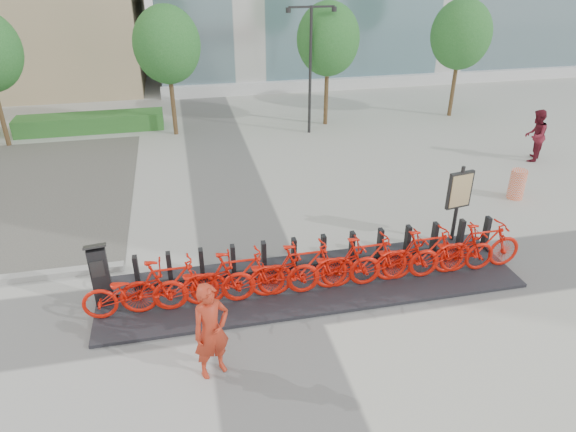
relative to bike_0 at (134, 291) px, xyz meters
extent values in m
plane|color=beige|center=(2.60, 0.05, -0.64)|extent=(120.00, 120.00, 0.00)
cube|color=#27672C|center=(-2.40, 13.25, -0.29)|extent=(6.00, 1.20, 0.70)
cylinder|color=brown|center=(1.10, 12.05, 0.86)|extent=(0.18, 0.18, 3.00)
ellipsoid|color=#195E1D|center=(1.10, 12.05, 2.96)|extent=(2.60, 2.60, 2.99)
cylinder|color=brown|center=(7.60, 12.05, 0.86)|extent=(0.18, 0.18, 3.00)
ellipsoid|color=#195E1D|center=(7.60, 12.05, 2.96)|extent=(2.60, 2.60, 2.99)
cylinder|color=brown|center=(13.60, 12.05, 0.86)|extent=(0.18, 0.18, 3.00)
ellipsoid|color=#195E1D|center=(13.60, 12.05, 2.96)|extent=(2.60, 2.60, 2.99)
cylinder|color=black|center=(6.60, 11.05, 1.86)|extent=(0.12, 0.12, 5.00)
cube|color=black|center=(6.15, 11.05, 4.31)|extent=(0.90, 0.08, 0.08)
cube|color=black|center=(7.05, 11.05, 4.31)|extent=(0.90, 0.08, 0.08)
cylinder|color=black|center=(5.70, 11.05, 4.21)|extent=(0.20, 0.20, 0.18)
cylinder|color=black|center=(7.50, 11.05, 4.21)|extent=(0.20, 0.20, 0.18)
cube|color=#222227|center=(3.90, 0.35, -0.60)|extent=(9.60, 2.40, 0.08)
imported|color=red|center=(0.00, 0.00, 0.00)|extent=(2.12, 0.74, 1.11)
imported|color=red|center=(0.72, 0.00, 0.06)|extent=(2.06, 0.58, 1.24)
imported|color=red|center=(1.44, 0.00, 0.00)|extent=(2.12, 0.74, 1.11)
imported|color=red|center=(2.16, 0.00, 0.06)|extent=(2.06, 0.58, 1.24)
imported|color=red|center=(2.88, 0.00, 0.00)|extent=(2.12, 0.74, 1.11)
imported|color=red|center=(3.60, 0.00, 0.06)|extent=(2.06, 0.58, 1.24)
imported|color=red|center=(4.32, 0.00, 0.00)|extent=(2.12, 0.74, 1.11)
imported|color=red|center=(5.04, 0.00, 0.06)|extent=(2.06, 0.58, 1.24)
imported|color=red|center=(5.76, 0.00, 0.00)|extent=(2.12, 0.74, 1.11)
imported|color=red|center=(6.48, 0.00, 0.06)|extent=(2.06, 0.58, 1.24)
imported|color=red|center=(7.20, 0.00, 0.00)|extent=(2.12, 0.74, 1.11)
imported|color=red|center=(7.92, 0.00, 0.06)|extent=(2.06, 0.58, 1.24)
cube|color=black|center=(-0.71, 0.59, 0.12)|extent=(0.42, 0.37, 1.35)
cube|color=black|center=(-0.71, 0.59, 0.84)|extent=(0.50, 0.43, 0.17)
cube|color=black|center=(-0.71, 0.41, 0.38)|extent=(0.27, 0.05, 0.38)
imported|color=#B9311A|center=(1.44, -1.96, 0.32)|extent=(0.82, 0.69, 1.91)
imported|color=maroon|center=(13.74, 6.21, 0.30)|extent=(1.15, 1.15, 1.88)
cylinder|color=#FF3F00|center=(11.26, 3.46, -0.17)|extent=(0.60, 0.60, 0.93)
cylinder|color=black|center=(8.01, 1.41, 0.44)|extent=(0.10, 0.10, 2.15)
cube|color=black|center=(8.01, 1.41, 0.88)|extent=(0.71, 0.22, 0.98)
cube|color=tan|center=(8.01, 1.35, 0.88)|extent=(0.60, 0.13, 0.86)
camera|label=1|loc=(1.25, -9.14, 6.30)|focal=32.00mm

